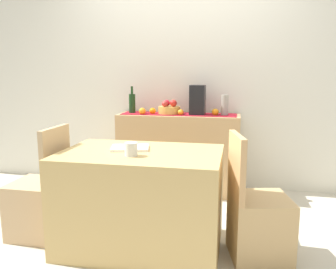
# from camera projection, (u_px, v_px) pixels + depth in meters

# --- Properties ---
(ground_plane) EXTENTS (6.40, 6.40, 0.02)m
(ground_plane) POSITION_uv_depth(u_px,v_px,m) (161.00, 226.00, 3.01)
(ground_plane) COLOR beige
(ground_plane) RESTS_ON ground
(room_wall_rear) EXTENTS (6.40, 0.06, 2.70)m
(room_wall_rear) POSITION_uv_depth(u_px,v_px,m) (183.00, 69.00, 3.91)
(room_wall_rear) COLOR silver
(room_wall_rear) RESTS_ON ground
(sideboard_console) EXTENTS (1.32, 0.42, 0.87)m
(sideboard_console) POSITION_uv_depth(u_px,v_px,m) (179.00, 153.00, 3.82)
(sideboard_console) COLOR tan
(sideboard_console) RESTS_ON ground
(table_runner) EXTENTS (1.24, 0.32, 0.01)m
(table_runner) POSITION_uv_depth(u_px,v_px,m) (179.00, 114.00, 3.74)
(table_runner) COLOR maroon
(table_runner) RESTS_ON sideboard_console
(fruit_bowl) EXTENTS (0.24, 0.24, 0.08)m
(fruit_bowl) POSITION_uv_depth(u_px,v_px,m) (169.00, 110.00, 3.75)
(fruit_bowl) COLOR gold
(fruit_bowl) RESTS_ON table_runner
(apple_upper) EXTENTS (0.07, 0.07, 0.07)m
(apple_upper) POSITION_uv_depth(u_px,v_px,m) (167.00, 103.00, 3.77)
(apple_upper) COLOR red
(apple_upper) RESTS_ON fruit_bowl
(apple_right) EXTENTS (0.07, 0.07, 0.07)m
(apple_right) POSITION_uv_depth(u_px,v_px,m) (174.00, 103.00, 3.71)
(apple_right) COLOR red
(apple_right) RESTS_ON fruit_bowl
(apple_center) EXTENTS (0.06, 0.06, 0.06)m
(apple_center) POSITION_uv_depth(u_px,v_px,m) (165.00, 104.00, 3.70)
(apple_center) COLOR #BC302C
(apple_center) RESTS_ON fruit_bowl
(apple_left) EXTENTS (0.07, 0.07, 0.07)m
(apple_left) POSITION_uv_depth(u_px,v_px,m) (173.00, 103.00, 3.78)
(apple_left) COLOR red
(apple_left) RESTS_ON fruit_bowl
(wine_bottle) EXTENTS (0.07, 0.07, 0.30)m
(wine_bottle) POSITION_uv_depth(u_px,v_px,m) (132.00, 103.00, 3.83)
(wine_bottle) COLOR #193717
(wine_bottle) RESTS_ON sideboard_console
(coffee_maker) EXTENTS (0.16, 0.18, 0.32)m
(coffee_maker) POSITION_uv_depth(u_px,v_px,m) (198.00, 100.00, 3.67)
(coffee_maker) COLOR black
(coffee_maker) RESTS_ON sideboard_console
(ceramic_vase) EXTENTS (0.08, 0.08, 0.22)m
(ceramic_vase) POSITION_uv_depth(u_px,v_px,m) (225.00, 105.00, 3.63)
(ceramic_vase) COLOR #9C978C
(ceramic_vase) RESTS_ON sideboard_console
(orange_loose_mid) EXTENTS (0.07, 0.07, 0.07)m
(orange_loose_mid) POSITION_uv_depth(u_px,v_px,m) (215.00, 112.00, 3.63)
(orange_loose_mid) COLOR orange
(orange_loose_mid) RESTS_ON sideboard_console
(orange_loose_near_bowl) EXTENTS (0.07, 0.07, 0.07)m
(orange_loose_near_bowl) POSITION_uv_depth(u_px,v_px,m) (153.00, 111.00, 3.76)
(orange_loose_near_bowl) COLOR orange
(orange_loose_near_bowl) RESTS_ON sideboard_console
(orange_loose_end) EXTENTS (0.06, 0.06, 0.06)m
(orange_loose_end) POSITION_uv_depth(u_px,v_px,m) (181.00, 112.00, 3.65)
(orange_loose_end) COLOR orange
(orange_loose_end) RESTS_ON sideboard_console
(orange_loose_far) EXTENTS (0.07, 0.07, 0.07)m
(orange_loose_far) POSITION_uv_depth(u_px,v_px,m) (142.00, 111.00, 3.71)
(orange_loose_far) COLOR orange
(orange_loose_far) RESTS_ON sideboard_console
(dining_table) EXTENTS (1.18, 0.78, 0.74)m
(dining_table) POSITION_uv_depth(u_px,v_px,m) (142.00, 199.00, 2.59)
(dining_table) COLOR tan
(dining_table) RESTS_ON ground
(open_book) EXTENTS (0.32, 0.27, 0.02)m
(open_book) POSITION_uv_depth(u_px,v_px,m) (130.00, 148.00, 2.61)
(open_book) COLOR white
(open_book) RESTS_ON dining_table
(coffee_cup) EXTENTS (0.09, 0.09, 0.09)m
(coffee_cup) POSITION_uv_depth(u_px,v_px,m) (131.00, 149.00, 2.39)
(coffee_cup) COLOR silver
(coffee_cup) RESTS_ON dining_table
(chair_near_window) EXTENTS (0.40, 0.40, 0.90)m
(chair_near_window) POSITION_uv_depth(u_px,v_px,m) (40.00, 204.00, 2.78)
(chair_near_window) COLOR tan
(chair_near_window) RESTS_ON ground
(chair_by_corner) EXTENTS (0.48, 0.48, 0.90)m
(chair_by_corner) POSITION_uv_depth(u_px,v_px,m) (257.00, 222.00, 2.44)
(chair_by_corner) COLOR tan
(chair_by_corner) RESTS_ON ground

